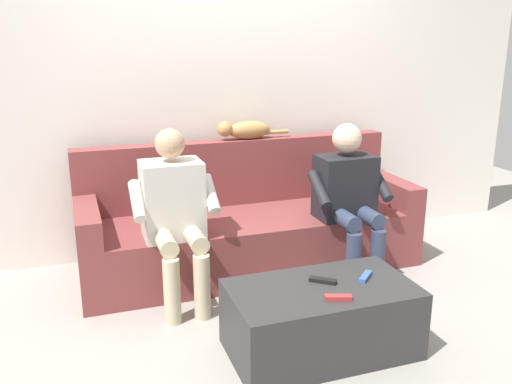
{
  "coord_description": "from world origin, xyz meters",
  "views": [
    {
      "loc": [
        1.19,
        3.46,
        1.64
      ],
      "look_at": [
        0.0,
        0.05,
        0.6
      ],
      "focal_mm": 38.5,
      "sensor_mm": 36.0,
      "label": 1
    }
  ],
  "objects_px": {
    "coffee_table": "(321,319)",
    "remote_blue": "(366,276)",
    "person_left_seated": "(348,192)",
    "remote_black": "(323,280)",
    "remote_red": "(338,298)",
    "cat_on_backrest": "(245,130)",
    "couch": "(248,227)",
    "person_right_seated": "(174,208)"
  },
  "relations": [
    {
      "from": "coffee_table",
      "to": "couch",
      "type": "bearing_deg",
      "value": -90.0
    },
    {
      "from": "person_right_seated",
      "to": "remote_blue",
      "type": "bearing_deg",
      "value": 136.0
    },
    {
      "from": "cat_on_backrest",
      "to": "remote_red",
      "type": "distance_m",
      "value": 1.75
    },
    {
      "from": "remote_red",
      "to": "remote_black",
      "type": "height_order",
      "value": "remote_red"
    },
    {
      "from": "person_right_seated",
      "to": "remote_black",
      "type": "xyz_separation_m",
      "value": [
        -0.63,
        0.81,
        -0.23
      ]
    },
    {
      "from": "coffee_table",
      "to": "remote_black",
      "type": "bearing_deg",
      "value": -118.91
    },
    {
      "from": "person_right_seated",
      "to": "remote_red",
      "type": "bearing_deg",
      "value": 121.16
    },
    {
      "from": "person_left_seated",
      "to": "remote_red",
      "type": "height_order",
      "value": "person_left_seated"
    },
    {
      "from": "coffee_table",
      "to": "remote_black",
      "type": "height_order",
      "value": "remote_black"
    },
    {
      "from": "couch",
      "to": "remote_red",
      "type": "bearing_deg",
      "value": 90.45
    },
    {
      "from": "couch",
      "to": "remote_black",
      "type": "bearing_deg",
      "value": 91.23
    },
    {
      "from": "person_left_seated",
      "to": "remote_red",
      "type": "relative_size",
      "value": 7.94
    },
    {
      "from": "coffee_table",
      "to": "remote_blue",
      "type": "height_order",
      "value": "remote_blue"
    },
    {
      "from": "couch",
      "to": "cat_on_backrest",
      "type": "relative_size",
      "value": 4.29
    },
    {
      "from": "couch",
      "to": "person_left_seated",
      "type": "bearing_deg",
      "value": 147.85
    },
    {
      "from": "coffee_table",
      "to": "cat_on_backrest",
      "type": "bearing_deg",
      "value": -92.44
    },
    {
      "from": "coffee_table",
      "to": "cat_on_backrest",
      "type": "xyz_separation_m",
      "value": [
        -0.06,
        -1.5,
        0.77
      ]
    },
    {
      "from": "person_left_seated",
      "to": "remote_black",
      "type": "relative_size",
      "value": 7.38
    },
    {
      "from": "remote_black",
      "to": "remote_blue",
      "type": "relative_size",
      "value": 1.06
    },
    {
      "from": "cat_on_backrest",
      "to": "remote_black",
      "type": "relative_size",
      "value": 3.86
    },
    {
      "from": "coffee_table",
      "to": "remote_blue",
      "type": "bearing_deg",
      "value": -176.39
    },
    {
      "from": "coffee_table",
      "to": "remote_red",
      "type": "height_order",
      "value": "remote_red"
    },
    {
      "from": "couch",
      "to": "remote_red",
      "type": "relative_size",
      "value": 17.81
    },
    {
      "from": "person_left_seated",
      "to": "cat_on_backrest",
      "type": "xyz_separation_m",
      "value": [
        0.54,
        -0.65,
        0.36
      ]
    },
    {
      "from": "couch",
      "to": "coffee_table",
      "type": "height_order",
      "value": "couch"
    },
    {
      "from": "cat_on_backrest",
      "to": "remote_blue",
      "type": "relative_size",
      "value": 4.09
    },
    {
      "from": "person_left_seated",
      "to": "remote_black",
      "type": "height_order",
      "value": "person_left_seated"
    },
    {
      "from": "coffee_table",
      "to": "cat_on_backrest",
      "type": "relative_size",
      "value": 1.75
    },
    {
      "from": "coffee_table",
      "to": "remote_red",
      "type": "relative_size",
      "value": 7.26
    },
    {
      "from": "person_left_seated",
      "to": "coffee_table",
      "type": "bearing_deg",
      "value": 54.73
    },
    {
      "from": "cat_on_backrest",
      "to": "remote_blue",
      "type": "distance_m",
      "value": 1.6
    },
    {
      "from": "person_right_seated",
      "to": "remote_blue",
      "type": "distance_m",
      "value": 1.23
    },
    {
      "from": "coffee_table",
      "to": "person_left_seated",
      "type": "height_order",
      "value": "person_left_seated"
    },
    {
      "from": "remote_black",
      "to": "person_right_seated",
      "type": "bearing_deg",
      "value": 166.55
    },
    {
      "from": "person_left_seated",
      "to": "cat_on_backrest",
      "type": "relative_size",
      "value": 1.91
    },
    {
      "from": "person_left_seated",
      "to": "couch",
      "type": "bearing_deg",
      "value": -32.15
    },
    {
      "from": "person_left_seated",
      "to": "person_right_seated",
      "type": "distance_m",
      "value": 1.21
    },
    {
      "from": "remote_blue",
      "to": "remote_red",
      "type": "bearing_deg",
      "value": 170.64
    },
    {
      "from": "remote_black",
      "to": "remote_blue",
      "type": "xyz_separation_m",
      "value": [
        -0.24,
        0.03,
        -0.0
      ]
    },
    {
      "from": "remote_red",
      "to": "remote_black",
      "type": "bearing_deg",
      "value": 105.57
    },
    {
      "from": "coffee_table",
      "to": "cat_on_backrest",
      "type": "height_order",
      "value": "cat_on_backrest"
    },
    {
      "from": "person_left_seated",
      "to": "remote_red",
      "type": "xyz_separation_m",
      "value": [
        0.59,
        1.01,
        -0.21
      ]
    }
  ]
}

